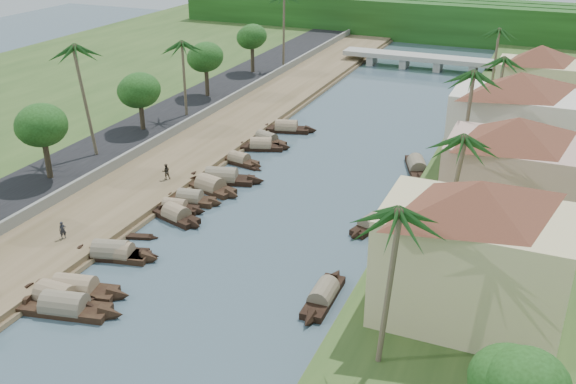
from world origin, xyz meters
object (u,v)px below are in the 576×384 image
at_px(sampan_0, 65,307).
at_px(bridge, 422,59).
at_px(building_near, 472,250).
at_px(person_near, 63,230).
at_px(sampan_1, 56,297).

bearing_deg(sampan_0, bridge, 72.45).
xyz_separation_m(building_near, person_near, (-33.63, -1.48, -4.80)).
relative_size(sampan_1, person_near, 5.09).
bearing_deg(bridge, sampan_1, -96.54).
bearing_deg(building_near, person_near, -177.48).
bearing_deg(building_near, sampan_1, -163.44).
distance_m(bridge, person_near, 76.88).
height_order(sampan_0, sampan_1, sampan_0).
bearing_deg(bridge, sampan_0, -95.48).
xyz_separation_m(sampan_0, sampan_1, (-1.48, 0.76, -0.00)).
relative_size(sampan_0, sampan_1, 1.18).
bearing_deg(person_near, bridge, 27.37).
relative_size(bridge, person_near, 17.74).
relative_size(bridge, sampan_0, 2.95).
height_order(bridge, person_near, bridge).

